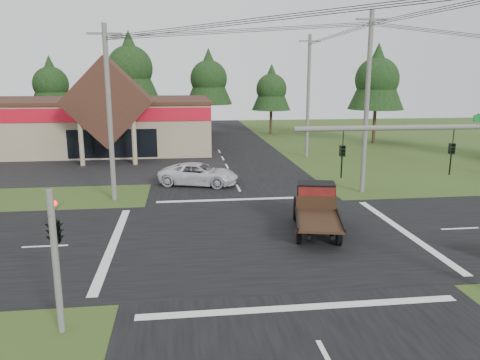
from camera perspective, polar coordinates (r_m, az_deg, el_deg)
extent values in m
plane|color=#36491A|center=(22.45, 2.93, -7.01)|extent=(120.00, 120.00, 0.00)
cube|color=black|center=(22.45, 2.93, -6.98)|extent=(12.00, 120.00, 0.02)
cube|color=black|center=(22.45, 2.93, -6.98)|extent=(120.00, 12.00, 0.02)
cube|color=black|center=(41.79, -21.23, 1.37)|extent=(28.00, 14.00, 0.02)
cube|color=gray|center=(52.51, -20.74, 6.28)|extent=(30.00, 15.00, 5.00)
cube|color=#381E17|center=(52.33, -20.96, 9.06)|extent=(30.40, 15.40, 0.30)
cube|color=maroon|center=(45.09, -23.09, 7.23)|extent=(30.00, 0.12, 1.20)
cube|color=#381E17|center=(42.83, -15.74, 9.15)|extent=(7.78, 4.00, 7.78)
cylinder|color=gray|center=(41.85, -18.79, 4.33)|extent=(0.40, 0.40, 4.00)
cylinder|color=gray|center=(41.19, -12.77, 4.57)|extent=(0.40, 0.40, 4.00)
cube|color=black|center=(44.15, -15.27, 4.30)|extent=(8.00, 0.08, 2.60)
cylinder|color=#595651|center=(15.25, 21.46, 6.00)|extent=(8.00, 0.16, 0.16)
imported|color=black|center=(15.87, 24.35, 2.33)|extent=(0.16, 0.20, 1.00)
imported|color=black|center=(14.37, 12.33, 2.19)|extent=(0.16, 0.20, 1.00)
cylinder|color=#595651|center=(14.82, -21.54, -9.38)|extent=(0.20, 0.20, 4.40)
imported|color=black|center=(14.53, -21.82, -3.58)|extent=(0.53, 2.48, 1.00)
sphere|color=#FF0C0C|center=(14.62, -21.74, -2.67)|extent=(0.18, 0.18, 0.18)
cylinder|color=#595651|center=(29.21, -15.63, 7.67)|extent=(0.30, 0.30, 10.50)
cube|color=#595651|center=(29.22, -16.19, 16.78)|extent=(2.00, 0.12, 0.12)
cylinder|color=#595651|center=(31.18, 15.20, 8.89)|extent=(0.30, 0.30, 11.50)
cube|color=#595651|center=(31.31, 15.77, 18.33)|extent=(2.00, 0.12, 0.12)
cylinder|color=#595651|center=(44.44, 8.31, 9.97)|extent=(0.30, 0.30, 11.20)
cube|color=#595651|center=(44.51, 8.52, 16.42)|extent=(2.00, 0.12, 0.12)
cylinder|color=#332316|center=(65.14, -21.73, 6.61)|extent=(0.36, 0.36, 3.50)
cone|color=black|center=(64.88, -22.09, 11.04)|extent=(5.60, 5.60, 6.60)
sphere|color=black|center=(64.89, -22.07, 10.78)|extent=(4.40, 4.40, 4.40)
cylinder|color=#332316|center=(62.35, -13.00, 7.44)|extent=(0.36, 0.36, 4.55)
cone|color=black|center=(62.14, -13.30, 13.47)|extent=(7.28, 7.28, 8.58)
sphere|color=black|center=(62.14, -13.28, 13.11)|extent=(5.72, 5.72, 5.72)
cylinder|color=#332316|center=(63.18, -3.76, 7.47)|extent=(0.36, 0.36, 3.85)
cone|color=black|center=(62.93, -3.84, 12.52)|extent=(6.16, 6.16, 7.26)
sphere|color=black|center=(62.93, -3.83, 12.21)|extent=(4.84, 4.84, 4.84)
cylinder|color=#332316|center=(62.23, 3.79, 7.07)|extent=(0.36, 0.36, 3.15)
cone|color=black|center=(61.96, 3.85, 11.26)|extent=(5.04, 5.04, 5.94)
sphere|color=black|center=(61.97, 3.84, 11.01)|extent=(3.96, 3.96, 3.96)
cylinder|color=#332316|center=(55.56, 16.03, 6.32)|extent=(0.36, 0.36, 3.85)
cone|color=black|center=(55.28, 16.38, 12.04)|extent=(6.16, 6.16, 7.26)
sphere|color=black|center=(55.28, 16.36, 11.70)|extent=(4.84, 4.84, 4.84)
imported|color=silver|center=(33.00, -5.05, 0.72)|extent=(6.02, 4.06, 1.53)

